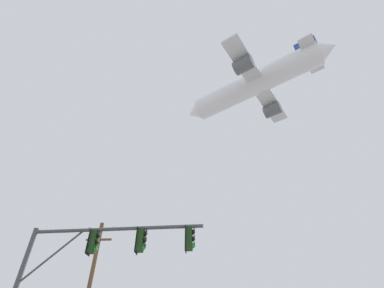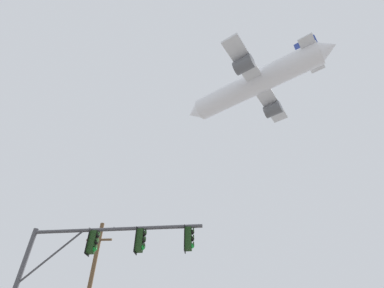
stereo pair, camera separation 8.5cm
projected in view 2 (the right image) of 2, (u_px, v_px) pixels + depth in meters
name	position (u px, v px, depth m)	size (l,w,h in m)	color
signal_pole_near	(93.00, 260.00, 11.44)	(7.39, 0.61, 6.33)	#4C4C51
airplane	(255.00, 84.00, 41.39)	(21.03, 16.24, 6.25)	white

